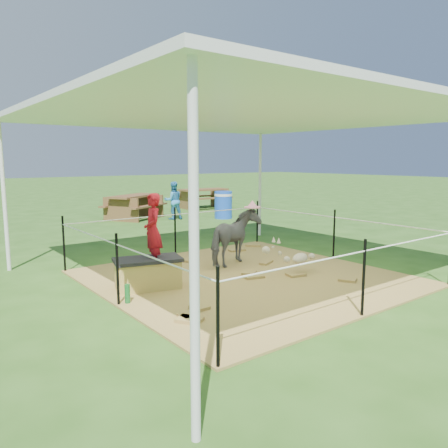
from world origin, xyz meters
TOP-DOWN VIEW (x-y plane):
  - ground at (0.00, 0.00)m, footprint 90.00×90.00m
  - hay_patch at (0.00, 0.00)m, footprint 4.60×4.60m
  - canopy_tent at (0.00, 0.00)m, footprint 6.30×6.30m
  - rope_fence at (0.00, -0.00)m, footprint 4.54×4.54m
  - straw_bale at (-1.58, 0.42)m, footprint 1.02×0.69m
  - dark_cloth at (-1.58, 0.42)m, footprint 1.10×0.76m
  - woman at (-1.48, 0.42)m, footprint 0.37×0.46m
  - green_bottle at (-2.13, -0.03)m, footprint 0.09×0.09m
  - pony at (0.41, 0.80)m, footprint 1.32×0.96m
  - pink_hat at (0.41, 0.80)m, footprint 0.32×0.32m
  - foal at (0.91, -0.35)m, footprint 1.18×0.95m
  - trash_barrel at (4.26, 6.22)m, footprint 0.70×0.70m
  - picnic_table_near at (1.84, 7.94)m, footprint 2.34×2.14m
  - picnic_table_far at (5.43, 9.06)m, footprint 2.03×1.55m
  - distant_person at (2.80, 7.02)m, footprint 0.71×0.61m

SIDE VIEW (x-z plane):
  - ground at x=0.00m, z-range 0.00..0.00m
  - hay_patch at x=0.00m, z-range 0.00..0.03m
  - green_bottle at x=-2.13m, z-range 0.03..0.29m
  - straw_bale at x=-1.58m, z-range 0.03..0.45m
  - foal at x=0.91m, z-range 0.03..0.60m
  - picnic_table_near at x=1.84m, z-range 0.00..0.80m
  - picnic_table_far at x=5.43m, z-range 0.00..0.80m
  - trash_barrel at x=4.26m, z-range 0.00..0.91m
  - dark_cloth at x=-1.58m, z-range 0.45..0.50m
  - pony at x=0.41m, z-range 0.03..1.05m
  - distant_person at x=2.80m, z-range 0.00..1.25m
  - rope_fence at x=0.00m, z-range 0.14..1.14m
  - woman at x=-1.48m, z-range 0.45..1.57m
  - pink_hat at x=0.41m, z-range 1.05..1.19m
  - canopy_tent at x=0.00m, z-range 1.24..4.14m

